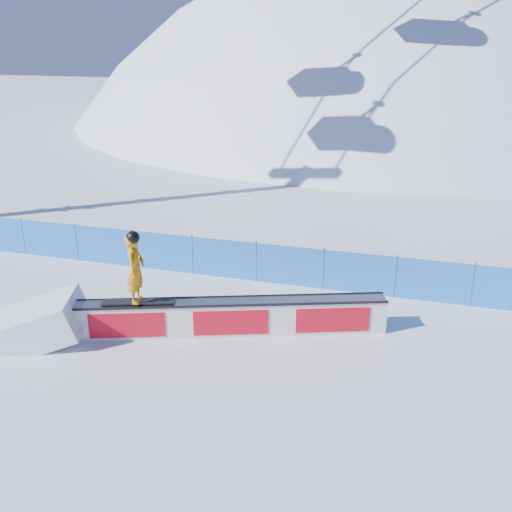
# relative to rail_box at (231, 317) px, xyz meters

# --- Properties ---
(ground) EXTENTS (160.00, 160.00, 0.00)m
(ground) POSITION_rel_rail_box_xyz_m (0.70, -1.26, -0.45)
(ground) COLOR white
(ground) RESTS_ON ground
(snow_hill) EXTENTS (64.00, 64.00, 64.00)m
(snow_hill) POSITION_rel_rail_box_xyz_m (0.70, 40.74, -18.45)
(snow_hill) COLOR white
(snow_hill) RESTS_ON ground
(safety_fence) EXTENTS (22.05, 0.05, 1.30)m
(safety_fence) POSITION_rel_rail_box_xyz_m (0.70, 3.24, 0.16)
(safety_fence) COLOR blue
(safety_fence) RESTS_ON ground
(rail_box) EXTENTS (7.30, 3.01, 0.91)m
(rail_box) POSITION_rel_rail_box_xyz_m (0.00, 0.00, 0.00)
(rail_box) COLOR white
(rail_box) RESTS_ON ground
(snow_ramp) EXTENTS (2.85, 2.28, 1.55)m
(snow_ramp) POSITION_rel_rail_box_xyz_m (-4.45, -1.57, -0.45)
(snow_ramp) COLOR white
(snow_ramp) RESTS_ON ground
(snowboarder) EXTENTS (1.72, 0.86, 1.79)m
(snowboarder) POSITION_rel_rail_box_xyz_m (-2.06, -0.73, 1.34)
(snowboarder) COLOR black
(snowboarder) RESTS_ON rail_box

